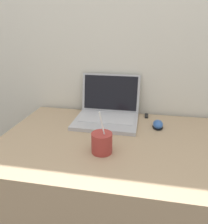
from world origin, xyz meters
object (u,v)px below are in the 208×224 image
at_px(usb_stick, 146,116).
at_px(computer_mouse, 158,125).
at_px(drink_cup, 102,142).
at_px(laptop, 107,111).

bearing_deg(usb_stick, computer_mouse, -67.67).
distance_m(drink_cup, usb_stick, 0.48).
height_order(laptop, usb_stick, laptop).
bearing_deg(laptop, computer_mouse, -11.87).
distance_m(laptop, drink_cup, 0.36).
xyz_separation_m(laptop, usb_stick, (0.22, 0.09, -0.05)).
distance_m(computer_mouse, usb_stick, 0.16).
xyz_separation_m(computer_mouse, usb_stick, (-0.06, 0.15, -0.01)).
bearing_deg(computer_mouse, usb_stick, 112.33).
relative_size(drink_cup, usb_stick, 3.19).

